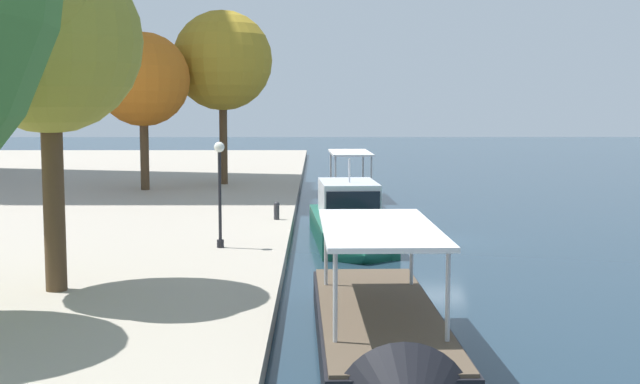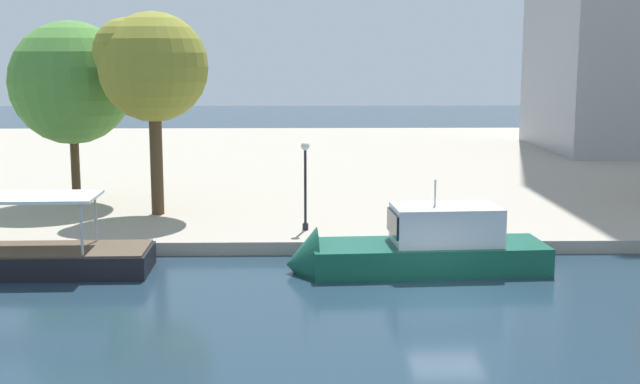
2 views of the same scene
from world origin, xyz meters
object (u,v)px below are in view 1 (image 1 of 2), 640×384
object	(u,v)px
lamp_post	(220,183)
tree_4	(223,60)
tour_boat_2	(351,195)
mooring_bollard_0	(277,210)
tour_boat_0	(383,345)
tree_1	(48,35)
tree_3	(143,79)
motor_yacht_1	(351,227)

from	to	relation	value
lamp_post	tree_4	bearing A→B (deg)	5.83
tour_boat_2	mooring_bollard_0	distance (m)	13.28
tour_boat_0	tree_4	size ratio (longest dim) A/B	1.00
mooring_bollard_0	lamp_post	size ratio (longest dim) A/B	0.21
tree_1	lamp_post	bearing A→B (deg)	-27.93
mooring_bollard_0	tour_boat_2	bearing A→B (deg)	-17.56
lamp_post	tree_1	distance (m)	9.68
tour_boat_0	tour_boat_2	size ratio (longest dim) A/B	1.01
tree_3	tree_4	size ratio (longest dim) A/B	0.85
tour_boat_0	tree_3	world-z (taller)	tree_3
motor_yacht_1	tree_3	bearing A→B (deg)	-148.05
tour_boat_2	lamp_post	xyz separation A→B (m)	(-20.28, 5.76, 2.68)
tour_boat_0	tree_1	size ratio (longest dim) A/B	1.17
lamp_post	tour_boat_2	bearing A→B (deg)	-15.86
mooring_bollard_0	lamp_post	distance (m)	8.09
tour_boat_0	tree_1	world-z (taller)	tree_1
tour_boat_0	lamp_post	distance (m)	13.55
tree_1	tree_4	size ratio (longest dim) A/B	0.86
lamp_post	tree_1	xyz separation A→B (m)	(-7.39, 3.92, 4.88)
motor_yacht_1	lamp_post	distance (m)	6.98
motor_yacht_1	tour_boat_2	world-z (taller)	motor_yacht_1
tour_boat_2	tree_4	distance (m)	12.62
tour_boat_0	motor_yacht_1	xyz separation A→B (m)	(16.41, 0.07, 0.36)
mooring_bollard_0	tree_3	bearing A→B (deg)	32.99
motor_yacht_1	lamp_post	size ratio (longest dim) A/B	2.57
tour_boat_0	motor_yacht_1	bearing A→B (deg)	178.88
lamp_post	tree_1	bearing A→B (deg)	152.07
motor_yacht_1	lamp_post	xyz separation A→B (m)	(-4.17, 5.10, 2.29)
tour_boat_0	lamp_post	xyz separation A→B (m)	(12.23, 5.18, 2.66)
tour_boat_2	mooring_bollard_0	world-z (taller)	tour_boat_2
mooring_bollard_0	tree_1	xyz separation A→B (m)	(-15.03, 5.68, 6.89)
mooring_bollard_0	tree_4	world-z (taller)	tree_4
tour_boat_0	mooring_bollard_0	distance (m)	20.17
tour_boat_2	lamp_post	world-z (taller)	lamp_post
motor_yacht_1	tour_boat_2	xyz separation A→B (m)	(16.11, -0.66, -0.39)
tree_3	lamp_post	bearing A→B (deg)	-161.56
tree_4	mooring_bollard_0	bearing A→B (deg)	-165.92
mooring_bollard_0	tree_3	distance (m)	17.48
mooring_bollard_0	lamp_post	xyz separation A→B (m)	(-7.64, 1.76, 2.00)
lamp_post	tree_3	size ratio (longest dim) A/B	0.41
tour_boat_0	lamp_post	bearing A→B (deg)	-158.44
tour_boat_2	tree_1	distance (m)	30.27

